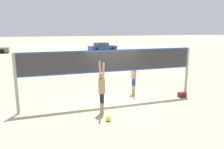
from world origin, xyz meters
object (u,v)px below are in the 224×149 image
object	(u,v)px
volleyball	(108,118)
volleyball_net	(112,66)
player_spiker	(102,87)
gear_bag	(182,95)
player_blocker	(134,74)
parked_car_mid	(102,47)

from	to	relation	value
volleyball	volleyball_net	bearing A→B (deg)	67.80
player_spiker	volleyball	bearing A→B (deg)	-178.03
player_spiker	volleyball	world-z (taller)	player_spiker
volleyball_net	gear_bag	world-z (taller)	volleyball_net
player_blocker	parked_car_mid	size ratio (longest dim) A/B	0.47
player_blocker	gear_bag	world-z (taller)	player_blocker
volleyball	parked_car_mid	distance (m)	27.04
volleyball_net	player_blocker	size ratio (longest dim) A/B	3.91
volleyball	parked_car_mid	world-z (taller)	parked_car_mid
parked_car_mid	volleyball	bearing A→B (deg)	-112.56
gear_bag	volleyball	bearing A→B (deg)	-159.56
volleyball	parked_car_mid	bearing A→B (deg)	74.69
volleyball_net	parked_car_mid	xyz separation A→B (m)	(6.37, 24.18, -1.16)
player_spiker	gear_bag	bearing A→B (deg)	-79.00
volleyball_net	player_spiker	bearing A→B (deg)	-126.20
volleyball_net	volleyball	distance (m)	2.63
player_blocker	gear_bag	xyz separation A→B (m)	(2.17, -1.26, -1.00)
parked_car_mid	volleyball_net	bearing A→B (deg)	-112.00
volleyball	gear_bag	size ratio (longest dim) A/B	0.60
player_spiker	player_blocker	bearing A→B (deg)	-47.79
player_spiker	gear_bag	world-z (taller)	player_spiker
player_blocker	player_spiker	bearing A→B (deg)	-47.79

